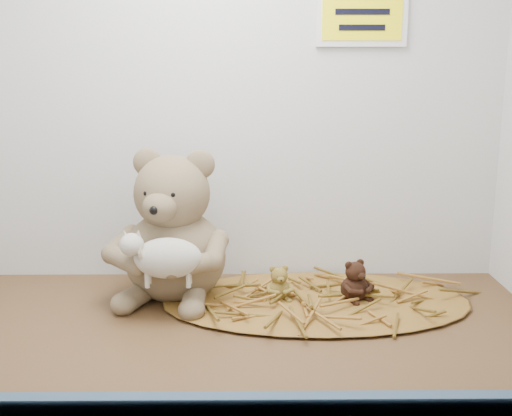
{
  "coord_description": "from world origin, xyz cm",
  "views": [
    {
      "loc": [
        7.56,
        -103.49,
        45.29
      ],
      "look_at": [
        8.62,
        4.8,
        20.57
      ],
      "focal_mm": 45.0,
      "sensor_mm": 36.0,
      "label": 1
    }
  ],
  "objects_px": {
    "toy_lamb": "(168,258)",
    "main_teddy": "(174,225)",
    "mini_teddy_tan": "(279,281)",
    "mini_teddy_brown": "(355,279)"
  },
  "relations": [
    {
      "from": "main_teddy",
      "to": "mini_teddy_tan",
      "type": "distance_m",
      "value": 0.23
    },
    {
      "from": "toy_lamb",
      "to": "main_teddy",
      "type": "bearing_deg",
      "value": 90.0
    },
    {
      "from": "mini_teddy_tan",
      "to": "mini_teddy_brown",
      "type": "distance_m",
      "value": 0.14
    },
    {
      "from": "mini_teddy_brown",
      "to": "main_teddy",
      "type": "bearing_deg",
      "value": 141.13
    },
    {
      "from": "mini_teddy_tan",
      "to": "main_teddy",
      "type": "bearing_deg",
      "value": 161.68
    },
    {
      "from": "toy_lamb",
      "to": "mini_teddy_brown",
      "type": "height_order",
      "value": "toy_lamb"
    },
    {
      "from": "mini_teddy_tan",
      "to": "toy_lamb",
      "type": "bearing_deg",
      "value": -169.21
    },
    {
      "from": "main_teddy",
      "to": "mini_teddy_tan",
      "type": "relative_size",
      "value": 4.42
    },
    {
      "from": "toy_lamb",
      "to": "mini_teddy_tan",
      "type": "height_order",
      "value": "toy_lamb"
    },
    {
      "from": "main_teddy",
      "to": "toy_lamb",
      "type": "height_order",
      "value": "main_teddy"
    }
  ]
}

